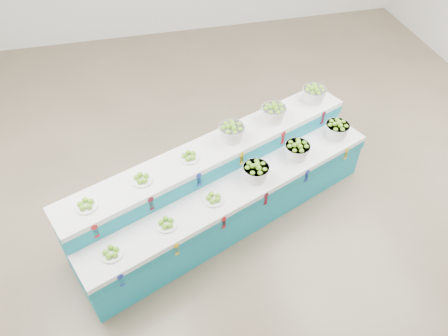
# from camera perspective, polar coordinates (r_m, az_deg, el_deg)

# --- Properties ---
(ground) EXTENTS (10.00, 10.00, 0.00)m
(ground) POSITION_cam_1_polar(r_m,az_deg,el_deg) (6.45, 2.56, -2.18)
(ground) COLOR brown
(ground) RESTS_ON ground
(display_stand) EXTENTS (4.29, 2.56, 1.02)m
(display_stand) POSITION_cam_1_polar(r_m,az_deg,el_deg) (5.71, 0.00, -2.58)
(display_stand) COLOR teal
(display_stand) RESTS_ON ground
(plate_lower_left) EXTENTS (0.32, 0.32, 0.09)m
(plate_lower_left) POSITION_cam_1_polar(r_m,az_deg,el_deg) (4.92, -14.64, -10.65)
(plate_lower_left) COLOR white
(plate_lower_left) RESTS_ON display_stand
(plate_lower_mid) EXTENTS (0.32, 0.32, 0.09)m
(plate_lower_mid) POSITION_cam_1_polar(r_m,az_deg,el_deg) (5.04, -7.60, -7.16)
(plate_lower_mid) COLOR white
(plate_lower_mid) RESTS_ON display_stand
(plate_lower_right) EXTENTS (0.32, 0.32, 0.09)m
(plate_lower_right) POSITION_cam_1_polar(r_m,az_deg,el_deg) (5.25, -1.40, -3.95)
(plate_lower_right) COLOR white
(plate_lower_right) RESTS_ON display_stand
(basket_lower_left) EXTENTS (0.44, 0.44, 0.24)m
(basket_lower_left) POSITION_cam_1_polar(r_m,az_deg,el_deg) (5.46, 4.21, -0.47)
(basket_lower_left) COLOR silver
(basket_lower_left) RESTS_ON display_stand
(basket_lower_mid) EXTENTS (0.44, 0.44, 0.24)m
(basket_lower_mid) POSITION_cam_1_polar(r_m,az_deg,el_deg) (5.82, 9.59, 2.36)
(basket_lower_mid) COLOR silver
(basket_lower_mid) RESTS_ON display_stand
(basket_lower_right) EXTENTS (0.44, 0.44, 0.24)m
(basket_lower_right) POSITION_cam_1_polar(r_m,az_deg,el_deg) (6.28, 14.63, 4.97)
(basket_lower_right) COLOR silver
(basket_lower_right) RESTS_ON display_stand
(plate_upper_left) EXTENTS (0.32, 0.32, 0.09)m
(plate_upper_left) POSITION_cam_1_polar(r_m,az_deg,el_deg) (5.02, -17.72, -4.55)
(plate_upper_left) COLOR white
(plate_upper_left) RESTS_ON display_stand
(plate_upper_mid) EXTENTS (0.32, 0.32, 0.09)m
(plate_upper_mid) POSITION_cam_1_polar(r_m,az_deg,el_deg) (5.14, -10.80, -1.32)
(plate_upper_mid) COLOR white
(plate_upper_mid) RESTS_ON display_stand
(plate_upper_right) EXTENTS (0.32, 0.32, 0.09)m
(plate_upper_right) POSITION_cam_1_polar(r_m,az_deg,el_deg) (5.34, -4.61, 1.59)
(plate_upper_right) COLOR white
(plate_upper_right) RESTS_ON display_stand
(basket_upper_left) EXTENTS (0.44, 0.44, 0.24)m
(basket_upper_left) POSITION_cam_1_polar(r_m,az_deg,el_deg) (5.56, 1.03, 4.80)
(basket_upper_left) COLOR silver
(basket_upper_left) RESTS_ON display_stand
(basket_upper_mid) EXTENTS (0.44, 0.44, 0.24)m
(basket_upper_mid) POSITION_cam_1_polar(r_m,az_deg,el_deg) (5.92, 6.54, 7.28)
(basket_upper_mid) COLOR silver
(basket_upper_mid) RESTS_ON display_stand
(basket_upper_right) EXTENTS (0.44, 0.44, 0.24)m
(basket_upper_right) POSITION_cam_1_polar(r_m,az_deg,el_deg) (6.36, 11.75, 9.54)
(basket_upper_right) COLOR silver
(basket_upper_right) RESTS_ON display_stand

